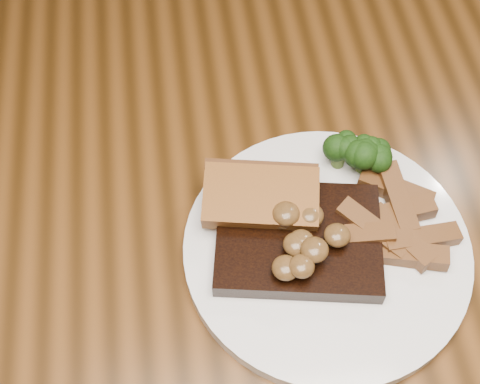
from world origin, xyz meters
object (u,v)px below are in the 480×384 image
Objects in this scene: dining_table at (246,259)px; steak at (298,240)px; potato_wedges at (400,228)px; plate at (326,250)px; garlic_bread at (260,209)px.

dining_table is 10.14× the size of steak.
plate is at bearing -175.63° from potato_wedges.
plate is at bearing -26.42° from garlic_bread.
dining_table is at bearing 145.50° from steak.
steak is 1.59× the size of potato_wedges.
garlic_bread reaches higher than steak.
potato_wedges is at bearing 4.37° from plate.
dining_table is at bearing 171.59° from garlic_bread.
steak is at bearing 179.67° from potato_wedges.
plate is at bearing -1.63° from steak.
plate is at bearing -34.59° from dining_table.
garlic_bread reaches higher than dining_table.
plate reaches higher than dining_table.
potato_wedges reaches higher than plate.
garlic_bread is (-0.03, 0.04, 0.00)m from steak.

